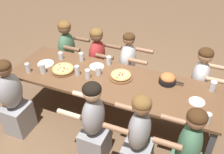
{
  "coord_description": "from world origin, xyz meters",
  "views": [
    {
      "loc": [
        1.01,
        -2.47,
        2.72
      ],
      "look_at": [
        0.0,
        0.0,
        0.8
      ],
      "focal_mm": 40.0,
      "sensor_mm": 36.0,
      "label": 1
    }
  ],
  "objects_px": {
    "drinking_glass_c": "(77,71)",
    "diner_far_right": "(198,85)",
    "skillet_bowl": "(168,79)",
    "diner_near_center": "(94,125)",
    "pizza_board_second": "(63,69)",
    "empty_plate_a": "(97,67)",
    "drinking_glass_d": "(88,74)",
    "pizza_board_main": "(121,76)",
    "drinking_glass_a": "(207,119)",
    "diner_far_left": "(68,55)",
    "diner_far_midleft": "(98,62)",
    "diner_near_left": "(13,101)",
    "drinking_glass_h": "(28,68)",
    "empty_plate_b": "(197,102)",
    "drinking_glass_f": "(43,69)",
    "drinking_glass_g": "(213,86)",
    "empty_plate_c": "(46,64)",
    "drinking_glass_j": "(98,71)",
    "drinking_glass_b": "(81,57)",
    "diner_near_midright": "(138,140)",
    "drinking_glass_e": "(109,61)",
    "drinking_glass_i": "(61,56)",
    "diner_far_center": "(128,69)"
  },
  "relations": [
    {
      "from": "diner_far_right",
      "to": "pizza_board_second",
      "type": "bearing_deg",
      "value": -68.1
    },
    {
      "from": "drinking_glass_j",
      "to": "drinking_glass_d",
      "type": "bearing_deg",
      "value": -128.53
    },
    {
      "from": "skillet_bowl",
      "to": "diner_near_center",
      "type": "distance_m",
      "value": 1.12
    },
    {
      "from": "pizza_board_main",
      "to": "drinking_glass_i",
      "type": "bearing_deg",
      "value": 173.71
    },
    {
      "from": "empty_plate_b",
      "to": "pizza_board_main",
      "type": "bearing_deg",
      "value": 172.62
    },
    {
      "from": "diner_near_midright",
      "to": "diner_far_left",
      "type": "height_order",
      "value": "diner_far_left"
    },
    {
      "from": "drinking_glass_a",
      "to": "drinking_glass_g",
      "type": "relative_size",
      "value": 1.02
    },
    {
      "from": "empty_plate_a",
      "to": "drinking_glass_d",
      "type": "distance_m",
      "value": 0.29
    },
    {
      "from": "diner_far_right",
      "to": "diner_near_center",
      "type": "bearing_deg",
      "value": -39.02
    },
    {
      "from": "drinking_glass_g",
      "to": "diner_far_midleft",
      "type": "xyz_separation_m",
      "value": [
        -1.76,
        0.38,
        -0.3
      ]
    },
    {
      "from": "drinking_glass_a",
      "to": "diner_far_left",
      "type": "xyz_separation_m",
      "value": [
        -2.31,
        0.99,
        -0.27
      ]
    },
    {
      "from": "drinking_glass_c",
      "to": "pizza_board_main",
      "type": "bearing_deg",
      "value": 16.3
    },
    {
      "from": "pizza_board_second",
      "to": "drinking_glass_c",
      "type": "relative_size",
      "value": 2.25
    },
    {
      "from": "drinking_glass_j",
      "to": "diner_far_left",
      "type": "relative_size",
      "value": 0.11
    },
    {
      "from": "pizza_board_main",
      "to": "drinking_glass_i",
      "type": "distance_m",
      "value": 1.01
    },
    {
      "from": "empty_plate_b",
      "to": "drinking_glass_a",
      "type": "relative_size",
      "value": 1.42
    },
    {
      "from": "empty_plate_c",
      "to": "diner_far_center",
      "type": "bearing_deg",
      "value": 31.92
    },
    {
      "from": "empty_plate_b",
      "to": "drinking_glass_f",
      "type": "relative_size",
      "value": 1.32
    },
    {
      "from": "pizza_board_second",
      "to": "empty_plate_a",
      "type": "xyz_separation_m",
      "value": [
        0.38,
        0.28,
        -0.03
      ]
    },
    {
      "from": "drinking_glass_c",
      "to": "drinking_glass_h",
      "type": "height_order",
      "value": "drinking_glass_c"
    },
    {
      "from": "empty_plate_b",
      "to": "drinking_glass_a",
      "type": "bearing_deg",
      "value": -66.85
    },
    {
      "from": "skillet_bowl",
      "to": "diner_far_right",
      "type": "relative_size",
      "value": 0.29
    },
    {
      "from": "skillet_bowl",
      "to": "drinking_glass_h",
      "type": "distance_m",
      "value": 1.9
    },
    {
      "from": "skillet_bowl",
      "to": "empty_plate_b",
      "type": "bearing_deg",
      "value": -31.19
    },
    {
      "from": "empty_plate_b",
      "to": "skillet_bowl",
      "type": "bearing_deg",
      "value": 148.81
    },
    {
      "from": "drinking_glass_f",
      "to": "empty_plate_c",
      "type": "bearing_deg",
      "value": 115.76
    },
    {
      "from": "diner_far_center",
      "to": "diner_far_left",
      "type": "relative_size",
      "value": 0.99
    },
    {
      "from": "pizza_board_main",
      "to": "pizza_board_second",
      "type": "distance_m",
      "value": 0.81
    },
    {
      "from": "drinking_glass_f",
      "to": "drinking_glass_g",
      "type": "xyz_separation_m",
      "value": [
        2.19,
        0.47,
        0.0
      ]
    },
    {
      "from": "drinking_glass_b",
      "to": "diner_near_midright",
      "type": "xyz_separation_m",
      "value": [
        1.18,
        -0.93,
        -0.28
      ]
    },
    {
      "from": "drinking_glass_g",
      "to": "drinking_glass_c",
      "type": "bearing_deg",
      "value": -168.87
    },
    {
      "from": "pizza_board_second",
      "to": "diner_far_right",
      "type": "bearing_deg",
      "value": 21.9
    },
    {
      "from": "drinking_glass_h",
      "to": "drinking_glass_a",
      "type": "bearing_deg",
      "value": -1.8
    },
    {
      "from": "drinking_glass_g",
      "to": "drinking_glass_h",
      "type": "distance_m",
      "value": 2.45
    },
    {
      "from": "drinking_glass_d",
      "to": "drinking_glass_f",
      "type": "bearing_deg",
      "value": -169.06
    },
    {
      "from": "pizza_board_main",
      "to": "drinking_glass_g",
      "type": "distance_m",
      "value": 1.17
    },
    {
      "from": "drinking_glass_c",
      "to": "diner_far_left",
      "type": "xyz_separation_m",
      "value": [
        -0.6,
        0.72,
        -0.28
      ]
    },
    {
      "from": "drinking_glass_c",
      "to": "diner_far_right",
      "type": "xyz_separation_m",
      "value": [
        1.57,
        0.72,
        -0.3
      ]
    },
    {
      "from": "empty_plate_a",
      "to": "diner_near_center",
      "type": "relative_size",
      "value": 0.18
    },
    {
      "from": "drinking_glass_i",
      "to": "diner_far_midleft",
      "type": "bearing_deg",
      "value": 48.09
    },
    {
      "from": "diner_far_midleft",
      "to": "diner_near_left",
      "type": "relative_size",
      "value": 0.97
    },
    {
      "from": "pizza_board_second",
      "to": "diner_far_right",
      "type": "relative_size",
      "value": 0.28
    },
    {
      "from": "empty_plate_b",
      "to": "diner_far_right",
      "type": "xyz_separation_m",
      "value": [
        -0.01,
        0.68,
        -0.24
      ]
    },
    {
      "from": "diner_far_right",
      "to": "diner_far_center",
      "type": "height_order",
      "value": "diner_far_center"
    },
    {
      "from": "skillet_bowl",
      "to": "drinking_glass_i",
      "type": "xyz_separation_m",
      "value": [
        -1.61,
        -0.0,
        -0.01
      ]
    },
    {
      "from": "drinking_glass_c",
      "to": "drinking_glass_h",
      "type": "xyz_separation_m",
      "value": [
        -0.66,
        -0.2,
        -0.01
      ]
    },
    {
      "from": "drinking_glass_j",
      "to": "diner_near_center",
      "type": "relative_size",
      "value": 0.11
    },
    {
      "from": "drinking_glass_a",
      "to": "diner_near_left",
      "type": "bearing_deg",
      "value": -172.55
    },
    {
      "from": "drinking_glass_e",
      "to": "diner_near_center",
      "type": "bearing_deg",
      "value": -77.45
    },
    {
      "from": "diner_far_midleft",
      "to": "drinking_glass_g",
      "type": "bearing_deg",
      "value": 77.99
    }
  ]
}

